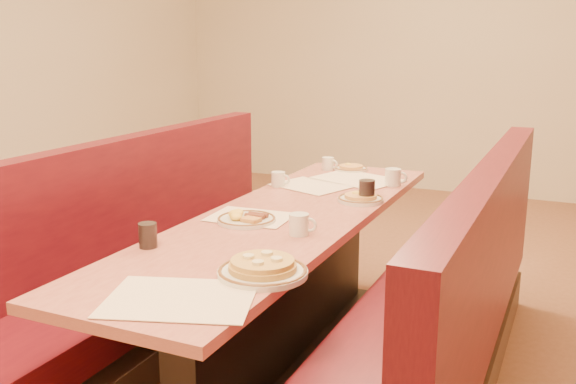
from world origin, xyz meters
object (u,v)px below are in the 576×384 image
at_px(diner_table, 284,293).
at_px(pancake_plate, 263,269).
at_px(coffee_mug_c, 394,177).
at_px(soda_tumbler_near, 148,235).
at_px(booth_left, 156,272).
at_px(coffee_mug_a, 300,224).
at_px(soda_tumbler_mid, 367,191).
at_px(coffee_mug_d, 328,163).
at_px(booth_right, 442,324).
at_px(coffee_mug_b, 279,179).
at_px(eggs_plate, 246,218).

bearing_deg(diner_table, pancake_plate, -70.42).
xyz_separation_m(coffee_mug_c, soda_tumbler_near, (-0.56, -1.44, -0.00)).
relative_size(booth_left, coffee_mug_a, 21.58).
height_order(coffee_mug_c, soda_tumbler_mid, soda_tumbler_mid).
bearing_deg(booth_left, coffee_mug_d, 63.08).
relative_size(booth_left, pancake_plate, 8.12).
relative_size(diner_table, booth_right, 1.00).
distance_m(diner_table, coffee_mug_a, 0.52).
relative_size(pancake_plate, soda_tumbler_mid, 2.81).
relative_size(booth_right, coffee_mug_b, 23.72).
xyz_separation_m(pancake_plate, coffee_mug_a, (-0.07, 0.48, 0.02)).
relative_size(diner_table, pancake_plate, 8.12).
height_order(coffee_mug_a, soda_tumbler_near, soda_tumbler_near).
bearing_deg(coffee_mug_d, pancake_plate, -71.86).
height_order(pancake_plate, eggs_plate, pancake_plate).
distance_m(diner_table, eggs_plate, 0.44).
bearing_deg(booth_left, coffee_mug_c, 38.30).
bearing_deg(eggs_plate, booth_right, 11.27).
distance_m(coffee_mug_b, coffee_mug_d, 0.54).
distance_m(booth_left, pancake_plate, 1.29).
bearing_deg(coffee_mug_d, booth_right, -44.81).
bearing_deg(soda_tumbler_near, coffee_mug_c, 68.59).
distance_m(diner_table, pancake_plate, 0.86).
bearing_deg(coffee_mug_c, diner_table, -117.33).
bearing_deg(coffee_mug_b, coffee_mug_d, 75.30).
relative_size(eggs_plate, coffee_mug_d, 2.51).
relative_size(booth_left, booth_right, 1.00).
distance_m(booth_right, pancake_plate, 0.96).
distance_m(soda_tumbler_near, soda_tumbler_mid, 1.16).
xyz_separation_m(eggs_plate, coffee_mug_c, (0.39, 0.97, 0.03)).
height_order(booth_right, coffee_mug_b, booth_right).
xyz_separation_m(pancake_plate, coffee_mug_b, (-0.53, 1.24, 0.02)).
bearing_deg(coffee_mug_c, coffee_mug_b, -161.29).
bearing_deg(coffee_mug_a, pancake_plate, -92.27).
xyz_separation_m(booth_left, coffee_mug_b, (0.46, 0.52, 0.43)).
bearing_deg(booth_right, coffee_mug_c, 119.23).
relative_size(pancake_plate, coffee_mug_c, 2.51).
xyz_separation_m(pancake_plate, soda_tumbler_near, (-0.54, 0.09, 0.02)).
bearing_deg(pancake_plate, eggs_plate, 123.37).
height_order(diner_table, coffee_mug_d, coffee_mug_d).
distance_m(coffee_mug_c, soda_tumbler_near, 1.54).
relative_size(coffee_mug_b, coffee_mug_d, 1.03).
height_order(pancake_plate, soda_tumbler_near, soda_tumbler_near).
height_order(coffee_mug_c, soda_tumbler_near, soda_tumbler_near).
relative_size(coffee_mug_b, soda_tumbler_mid, 0.96).
bearing_deg(coffee_mug_b, soda_tumbler_near, -96.29).
bearing_deg(soda_tumbler_mid, eggs_plate, -123.36).
relative_size(coffee_mug_b, soda_tumbler_near, 1.09).
bearing_deg(coffee_mug_d, eggs_plate, -82.04).
bearing_deg(diner_table, soda_tumbler_mid, 56.42).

